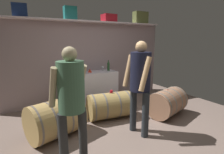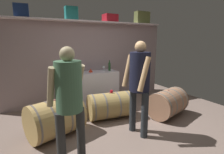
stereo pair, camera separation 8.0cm
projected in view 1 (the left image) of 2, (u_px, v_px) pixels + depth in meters
The scene contains 17 objects.
ground_plane at pixel (118, 122), 3.73m from camera, with size 5.80×7.56×0.02m, color #806B60.
back_wall_panel at pixel (89, 63), 4.93m from camera, with size 4.60×0.10×2.13m, color gray.
high_shelf_board at pixel (90, 22), 4.58m from camera, with size 4.23×0.40×0.03m, color silver.
toolcase_navy at pixel (20, 10), 3.81m from camera, with size 0.30×0.21×0.28m, color navy.
toolcase_teal at pixel (70, 13), 4.32m from camera, with size 0.30×0.19×0.32m, color teal.
toolcase_red at pixel (109, 18), 4.82m from camera, with size 0.36×0.29×0.20m, color red.
toolcase_olive at pixel (140, 18), 5.29m from camera, with size 0.44×0.21×0.34m, color olive.
work_cabinet at pixel (90, 88), 4.72m from camera, with size 1.41×0.55×0.86m, color white.
wine_bottle_green at pixel (108, 66), 4.85m from camera, with size 0.07×0.07×0.29m.
wine_glass at pixel (103, 67), 4.86m from camera, with size 0.07×0.07×0.13m.
red_funnel at pixel (90, 70), 4.62m from camera, with size 0.11×0.11×0.10m, color red.
wine_barrel_near at pixel (110, 105), 3.86m from camera, with size 0.98×0.66×0.58m.
wine_barrel_far at pixel (167, 103), 3.99m from camera, with size 0.99×0.81×0.61m.
wine_barrel_flank at pixel (56, 119), 3.10m from camera, with size 1.06×0.90×0.67m.
tasting_cup at pixel (111, 91), 3.81m from camera, with size 0.06×0.06×0.05m, color red.
winemaker_pouring at pixel (140, 79), 3.06m from camera, with size 0.42×0.52×1.66m.
visitor_tasting at pixel (71, 96), 2.25m from camera, with size 0.51×0.45×1.60m.
Camera 1 is at (-1.75, -2.45, 1.66)m, focal length 28.50 mm.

